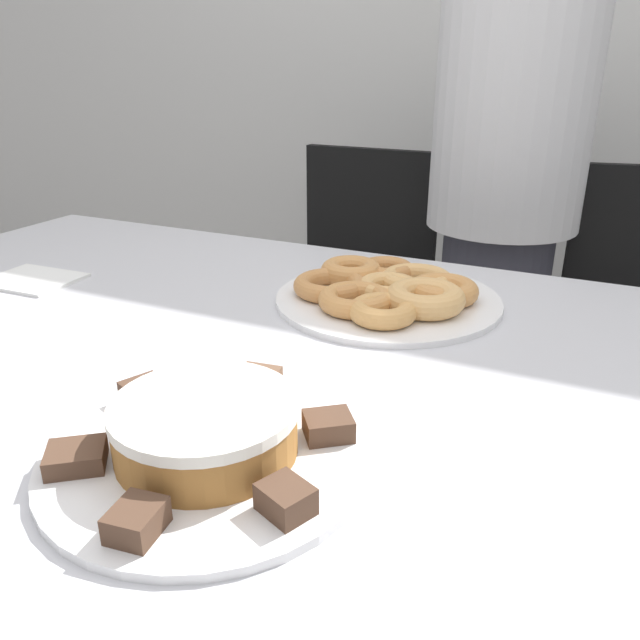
% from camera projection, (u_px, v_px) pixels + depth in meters
% --- Properties ---
extents(wall_back, '(8.00, 0.05, 2.60)m').
position_uv_depth(wall_back, '(542.00, 5.00, 1.97)').
color(wall_back, silver).
rests_on(wall_back, ground_plane).
extents(table, '(1.97, 1.04, 0.76)m').
position_uv_depth(table, '(333.00, 413.00, 0.85)').
color(table, silver).
rests_on(table, ground_plane).
extents(person_standing, '(0.36, 0.36, 1.54)m').
position_uv_depth(person_standing, '(503.00, 206.00, 1.53)').
color(person_standing, '#383842').
rests_on(person_standing, ground_plane).
extents(office_chair_left, '(0.45, 0.45, 0.91)m').
position_uv_depth(office_chair_left, '(348.00, 324.00, 1.79)').
color(office_chair_left, black).
rests_on(office_chair_left, ground_plane).
extents(plate_cake, '(0.33, 0.33, 0.01)m').
position_uv_depth(plate_cake, '(208.00, 454.00, 0.63)').
color(plate_cake, white).
rests_on(plate_cake, table).
extents(plate_donuts, '(0.37, 0.37, 0.01)m').
position_uv_depth(plate_donuts, '(388.00, 299.00, 1.04)').
color(plate_donuts, white).
rests_on(plate_donuts, table).
extents(frosted_cake, '(0.19, 0.19, 0.06)m').
position_uv_depth(frosted_cake, '(206.00, 426.00, 0.62)').
color(frosted_cake, '#9E662D').
rests_on(frosted_cake, plate_cake).
extents(lamington_0, '(0.07, 0.06, 0.03)m').
position_uv_depth(lamington_0, '(147.00, 394.00, 0.71)').
color(lamington_0, '#513828').
rests_on(lamington_0, plate_cake).
extents(lamington_1, '(0.07, 0.07, 0.02)m').
position_uv_depth(lamington_1, '(76.00, 457.00, 0.60)').
color(lamington_1, '#513828').
rests_on(lamington_1, plate_cake).
extents(lamington_2, '(0.04, 0.05, 0.02)m').
position_uv_depth(lamington_2, '(137.00, 520.00, 0.51)').
color(lamington_2, '#513828').
rests_on(lamington_2, plate_cake).
extents(lamington_3, '(0.06, 0.05, 0.03)m').
position_uv_depth(lamington_3, '(286.00, 499.00, 0.54)').
color(lamington_3, '#513828').
rests_on(lamington_3, plate_cake).
extents(lamington_4, '(0.06, 0.06, 0.02)m').
position_uv_depth(lamington_4, '(328.00, 426.00, 0.65)').
color(lamington_4, '#513828').
rests_on(lamington_4, plate_cake).
extents(lamington_5, '(0.05, 0.06, 0.03)m').
position_uv_depth(lamington_5, '(256.00, 383.00, 0.73)').
color(lamington_5, brown).
rests_on(lamington_5, plate_cake).
extents(donut_0, '(0.11, 0.11, 0.03)m').
position_uv_depth(donut_0, '(388.00, 288.00, 1.03)').
color(donut_0, '#E5AD66').
rests_on(donut_0, plate_donuts).
extents(donut_1, '(0.13, 0.13, 0.04)m').
position_uv_depth(donut_1, '(425.00, 298.00, 0.98)').
color(donut_1, '#E5AD66').
rests_on(donut_1, plate_donuts).
extents(donut_2, '(0.12, 0.12, 0.03)m').
position_uv_depth(donut_2, '(443.00, 290.00, 1.02)').
color(donut_2, '#D18E4C').
rests_on(donut_2, plate_donuts).
extents(donut_3, '(0.13, 0.13, 0.03)m').
position_uv_depth(donut_3, '(416.00, 280.00, 1.07)').
color(donut_3, '#E5AD66').
rests_on(donut_3, plate_donuts).
extents(donut_4, '(0.10, 0.10, 0.03)m').
position_uv_depth(donut_4, '(386.00, 270.00, 1.13)').
color(donut_4, '#C68447').
rests_on(donut_4, plate_donuts).
extents(donut_5, '(0.11, 0.11, 0.04)m').
position_uv_depth(donut_5, '(351.00, 271.00, 1.11)').
color(donut_5, '#D18E4C').
rests_on(donut_5, plate_donuts).
extents(donut_6, '(0.12, 0.12, 0.03)m').
position_uv_depth(donut_6, '(330.00, 285.00, 1.05)').
color(donut_6, '#C68447').
rests_on(donut_6, plate_donuts).
extents(donut_7, '(0.12, 0.12, 0.03)m').
position_uv_depth(donut_7, '(356.00, 300.00, 0.98)').
color(donut_7, '#D18E4C').
rests_on(donut_7, plate_donuts).
extents(donut_8, '(0.10, 0.10, 0.03)m').
position_uv_depth(donut_8, '(383.00, 311.00, 0.94)').
color(donut_8, tan).
rests_on(donut_8, plate_donuts).
extents(napkin, '(0.16, 0.13, 0.01)m').
position_uv_depth(napkin, '(32.00, 280.00, 1.14)').
color(napkin, white).
rests_on(napkin, table).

